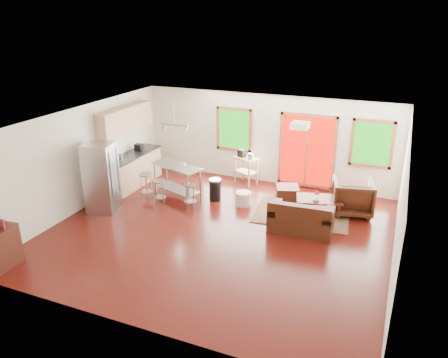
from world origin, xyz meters
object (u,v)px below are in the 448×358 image
at_px(rug, 302,213).
at_px(refrigerator, 102,178).
at_px(loveseat, 301,219).
at_px(island, 177,176).
at_px(coffee_table, 319,201).
at_px(armchair, 353,195).
at_px(kitchen_cart, 246,161).
at_px(ottoman, 287,193).

bearing_deg(rug, refrigerator, -159.88).
relative_size(rug, refrigerator, 1.31).
relative_size(loveseat, island, 0.95).
bearing_deg(island, coffee_table, 5.93).
height_order(rug, coffee_table, coffee_table).
xyz_separation_m(coffee_table, refrigerator, (-5.11, -1.81, 0.50)).
bearing_deg(refrigerator, armchair, 7.77).
height_order(rug, refrigerator, refrigerator).
bearing_deg(coffee_table, kitchen_cart, 151.97).
xyz_separation_m(loveseat, kitchen_cart, (-2.20, 2.32, 0.39)).
relative_size(armchair, ottoman, 1.68).
bearing_deg(rug, coffee_table, 12.32).
xyz_separation_m(ottoman, kitchen_cart, (-1.46, 0.71, 0.50)).
distance_m(rug, loveseat, 1.01).
height_order(loveseat, ottoman, loveseat).
height_order(coffee_table, kitchen_cart, kitchen_cart).
distance_m(rug, ottoman, 0.88).
bearing_deg(coffee_table, refrigerator, -160.45).
bearing_deg(island, ottoman, 18.92).
height_order(loveseat, island, island).
bearing_deg(loveseat, ottoman, 111.39).
xyz_separation_m(rug, armchair, (1.13, 0.49, 0.48)).
xyz_separation_m(rug, ottoman, (-0.56, 0.66, 0.18)).
bearing_deg(ottoman, island, -161.08).
distance_m(loveseat, refrigerator, 4.99).
distance_m(rug, armchair, 1.32).
bearing_deg(coffee_table, armchair, 28.56).
bearing_deg(armchair, ottoman, -18.64).
bearing_deg(ottoman, kitchen_cart, 154.00).
relative_size(island, kitchen_cart, 1.55).
xyz_separation_m(armchair, refrigerator, (-5.85, -2.22, 0.39)).
bearing_deg(island, armchair, 10.00).
bearing_deg(loveseat, island, 166.32).
distance_m(rug, coffee_table, 0.54).
relative_size(coffee_table, ottoman, 2.11).
distance_m(ottoman, kitchen_cart, 1.69).
xyz_separation_m(refrigerator, kitchen_cart, (2.70, 3.10, -0.19)).
bearing_deg(rug, loveseat, -79.33).
bearing_deg(refrigerator, coffee_table, 6.55).
bearing_deg(ottoman, refrigerator, -150.12).
bearing_deg(armchair, kitchen_cart, -28.53).
bearing_deg(kitchen_cart, armchair, -15.60).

